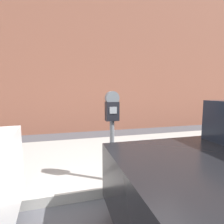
# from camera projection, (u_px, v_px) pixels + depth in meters

# --- Properties ---
(sidewalk) EXTENTS (24.00, 2.80, 0.14)m
(sidewalk) POSITION_uv_depth(u_px,v_px,m) (97.00, 157.00, 3.89)
(sidewalk) COLOR #9E9B96
(sidewalk) RESTS_ON ground_plane
(building_facade) EXTENTS (24.00, 0.30, 6.85)m
(building_facade) POSITION_uv_depth(u_px,v_px,m) (81.00, 40.00, 6.45)
(building_facade) COLOR #935642
(building_facade) RESTS_ON ground_plane
(parking_meter) EXTENTS (0.20, 0.14, 1.39)m
(parking_meter) POSITION_uv_depth(u_px,v_px,m) (112.00, 120.00, 2.62)
(parking_meter) COLOR slate
(parking_meter) RESTS_ON sidewalk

